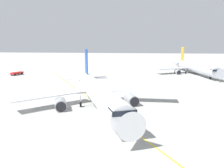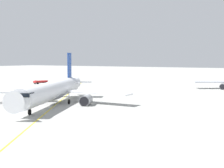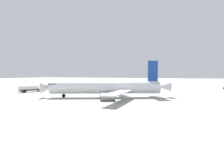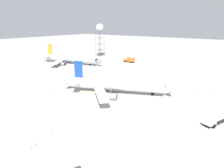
# 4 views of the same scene
# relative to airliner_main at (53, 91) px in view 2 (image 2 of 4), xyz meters

# --- Properties ---
(ground_plane) EXTENTS (600.00, 600.00, 0.00)m
(ground_plane) POSITION_rel_airliner_main_xyz_m (-1.31, -0.13, -2.98)
(ground_plane) COLOR #9E9E99
(airliner_main) EXTENTS (38.88, 32.46, 11.78)m
(airliner_main) POSITION_rel_airliner_main_xyz_m (0.00, 0.00, 0.00)
(airliner_main) COLOR white
(airliner_main) RESTS_ON ground_plane
(ops_pickup_truck) EXTENTS (6.00, 3.28, 1.41)m
(ops_pickup_truck) POSITION_rel_airliner_main_xyz_m (43.82, 44.65, -2.17)
(ops_pickup_truck) COLOR #232326
(ops_pickup_truck) RESTS_ON ground_plane
(taxiway_centreline) EXTENTS (115.13, 70.39, 0.01)m
(taxiway_centreline) POSITION_rel_airliner_main_xyz_m (-0.08, -0.79, -2.97)
(taxiway_centreline) COLOR yellow
(taxiway_centreline) RESTS_ON ground_plane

